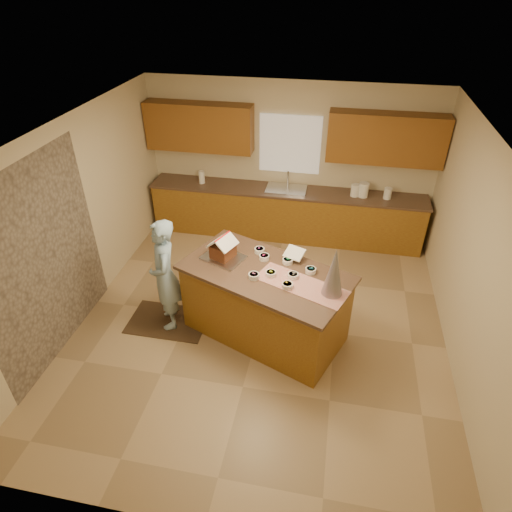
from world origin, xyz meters
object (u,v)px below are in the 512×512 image
(island_base, at_px, (265,304))
(boy, at_px, (165,275))
(tinsel_tree, at_px, (334,272))
(gingerbread_house, at_px, (223,249))

(island_base, height_order, boy, boy)
(island_base, xyz_separation_m, tinsel_tree, (0.83, -0.28, 0.84))
(island_base, distance_m, boy, 1.37)
(boy, relative_size, gingerbread_house, 3.96)
(tinsel_tree, xyz_separation_m, boy, (-2.16, 0.23, -0.52))
(tinsel_tree, relative_size, boy, 0.38)
(boy, distance_m, gingerbread_house, 0.86)
(boy, bearing_deg, gingerbread_house, 83.88)
(boy, xyz_separation_m, gingerbread_house, (0.74, 0.23, 0.36))
(gingerbread_house, bearing_deg, tinsel_tree, -17.90)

